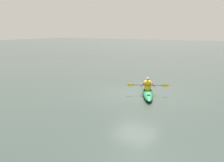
% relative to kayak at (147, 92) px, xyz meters
% --- Properties ---
extents(ground_plane, '(160.00, 160.00, 0.00)m').
position_rel_kayak_xyz_m(ground_plane, '(0.57, 0.38, -0.14)').
color(ground_plane, '#384742').
extents(kayak, '(2.52, 3.98, 0.29)m').
position_rel_kayak_xyz_m(kayak, '(0.00, 0.00, 0.00)').
color(kayak, '#19723F').
rests_on(kayak, ground).
extents(kayaker, '(2.12, 1.19, 0.71)m').
position_rel_kayak_xyz_m(kayaker, '(0.01, -0.03, 0.43)').
color(kayaker, yellow).
rests_on(kayaker, kayak).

